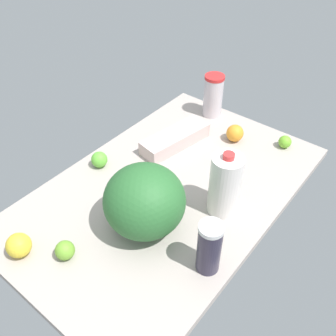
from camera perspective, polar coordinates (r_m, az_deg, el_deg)
The scene contains 11 objects.
countertop at distance 140.54cm, azimuth -0.00°, elevation -3.54°, with size 120.00×76.00×3.00cm, color #ADA198.
egg_carton at distance 157.92cm, azimuth 1.12°, elevation 4.45°, with size 31.38×10.05×6.16cm, color beige.
watermelon at distance 118.60cm, azimuth -3.60°, elevation -5.04°, with size 26.33×26.33×23.69cm, color #2B6730.
tumbler_cup at distance 175.40cm, azimuth 6.90°, elevation 10.90°, with size 9.03×9.03×19.88cm.
shaker_bottle at distance 110.46cm, azimuth 6.30°, elevation -11.94°, with size 7.37×7.37×18.58cm.
milk_jug at distance 125.49cm, azimuth 8.67°, elevation -2.53°, with size 10.68×10.68×24.72cm.
lemon_beside_bowl at distance 125.76cm, azimuth -21.79°, elevation -10.89°, with size 7.79×7.79×7.79cm, color yellow.
lime_far_back at distance 164.42cm, azimuth 17.39°, elevation 3.82°, with size 5.33×5.33×5.33cm, color #6DB72D.
lime_loose at distance 121.21cm, azimuth -15.43°, elevation -11.99°, with size 6.14×6.14×6.14cm, color #6EA932.
orange_near_front at distance 162.75cm, azimuth 10.16°, elevation 5.25°, with size 7.38×7.38×7.38cm, color orange.
lime_by_jug at distance 149.44cm, azimuth -10.42°, elevation 1.27°, with size 6.39×6.39×6.39cm, color #61BB3A.
Camera 1 is at (-78.22, -62.69, 99.99)cm, focal length 40.00 mm.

